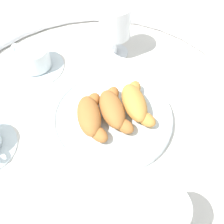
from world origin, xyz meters
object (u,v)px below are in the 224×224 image
Objects in this scene: croissant_small at (113,109)px; juice_glass_right at (115,23)px; folded_napkin at (219,128)px; pastry_plate at (112,117)px; croissant_extra at (136,103)px; juice_glass_left at (160,218)px; croissant_large at (91,116)px; coffee_cup_far at (34,60)px.

juice_glass_right is at bearing 151.54° from croissant_small.
croissant_small is at bearing -123.27° from folded_napkin.
juice_glass_right is at bearing 150.74° from pastry_plate.
croissant_extra is at bearing 82.74° from croissant_small.
juice_glass_left is at bearing -19.41° from juice_glass_right.
folded_napkin is at bearing 56.73° from croissant_small.
pastry_plate is 2.00× the size of croissant_large.
folded_napkin is (0.31, 0.09, -0.09)m from juice_glass_right.
juice_glass_left is (0.24, -0.10, 0.05)m from croissant_extra.
juice_glass_right is at bearing -164.32° from folded_napkin.
pastry_plate is at bearing -97.44° from croissant_extra.
croissant_large is 0.23m from coffee_cup_far.
juice_glass_left is at bearing -10.93° from pastry_plate.
croissant_small is at bearing 22.88° from coffee_cup_far.
juice_glass_right reaches higher than croissant_large.
croissant_extra is 0.21m from juice_glass_right.
coffee_cup_far is 1.24× the size of folded_napkin.
folded_napkin is (0.13, 0.24, -0.04)m from croissant_large.
croissant_large is at bearing -96.72° from croissant_small.
juice_glass_right is at bearing 77.71° from coffee_cup_far.
croissant_small is 0.25m from coffee_cup_far.
pastry_plate is 0.06m from croissant_extra.
juice_glass_left is (0.24, -0.05, 0.05)m from croissant_small.
croissant_small is 1.01× the size of croissant_extra.
juice_glass_left is at bearing -11.66° from croissant_small.
croissant_extra reaches higher than pastry_plate.
juice_glass_left is at bearing -0.12° from croissant_large.
croissant_large is 0.94× the size of juice_glass_right.
pastry_plate reaches higher than folded_napkin.
croissant_small is (0.00, 0.00, 0.03)m from pastry_plate.
folded_napkin is at bearing 49.83° from croissant_extra.
croissant_small is 0.25m from juice_glass_left.
folded_napkin is at bearing 15.68° from juice_glass_right.
croissant_extra is at bearing 82.56° from pastry_plate.
croissant_large is 0.24m from juice_glass_right.
croissant_small is 0.96× the size of juice_glass_left.
juice_glass_right reaches higher than croissant_extra.
croissant_large is at bearing 179.88° from juice_glass_left.
juice_glass_right is (-0.19, 0.10, 0.05)m from croissant_small.
croissant_small is at bearing 168.34° from juice_glass_left.
juice_glass_right reaches higher than coffee_cup_far.
coffee_cup_far is 0.97× the size of juice_glass_left.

